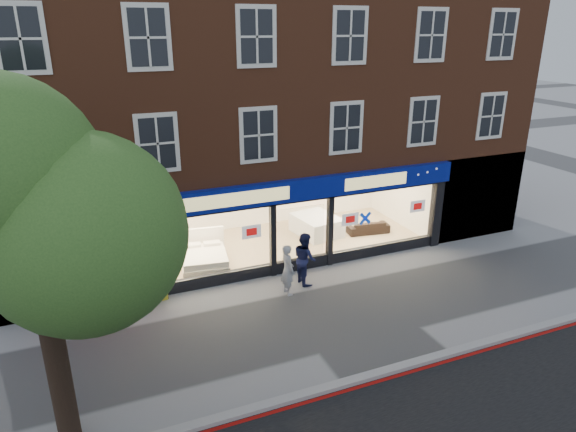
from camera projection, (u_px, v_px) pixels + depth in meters
ground at (344, 312)px, 15.07m from camera, size 120.00×120.00×0.00m
kerb_line at (405, 374)px, 12.39m from camera, size 60.00×0.10×0.01m
kerb_stone at (401, 367)px, 12.54m from camera, size 60.00×0.25×0.12m
showroom_floor at (278, 244)px, 19.59m from camera, size 11.00×4.50×0.10m
building at (260, 61)px, 18.73m from camera, size 19.00×8.26×10.30m
street_tree at (24, 211)px, 8.71m from camera, size 4.00×3.20×6.60m
display_bed at (204, 258)px, 17.61m from camera, size 1.84×2.14×1.08m
bedside_table at (139, 254)px, 17.99m from camera, size 0.51×0.51×0.55m
mattress_stack at (317, 225)px, 20.32m from camera, size 1.73×2.06×0.73m
sofa at (368, 227)px, 20.49m from camera, size 1.75×0.89×0.49m
a_board at (158, 289)px, 15.49m from camera, size 0.59×0.42×0.84m
pedestrian_grey at (288, 270)px, 15.83m from camera, size 0.43×0.63×1.65m
pedestrian_blue at (305, 258)px, 16.51m from camera, size 0.68×0.86×1.73m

